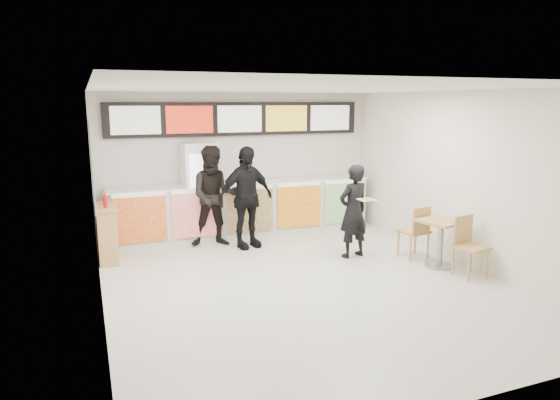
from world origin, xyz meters
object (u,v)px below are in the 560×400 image
customer_mid (246,197)px  cafe_table (441,235)px  condiment_ledge (107,233)px  service_counter (245,209)px  drinks_fridge (201,191)px  customer_main (353,211)px  customer_left (214,196)px

customer_mid → cafe_table: bearing=-52.8°
cafe_table → condiment_ledge: 5.86m
service_counter → customer_mid: customer_mid is taller
drinks_fridge → customer_mid: (0.68, -0.91, -0.01)m
customer_mid → customer_main: bearing=-50.8°
service_counter → condiment_ledge: size_ratio=4.63×
customer_left → customer_mid: 0.64m
customer_main → service_counter: bearing=-69.0°
drinks_fridge → cafe_table: 4.75m
cafe_table → drinks_fridge: bearing=124.6°
service_counter → customer_main: size_ratio=3.25×
drinks_fridge → condiment_ledge: 2.11m
customer_main → condiment_ledge: size_ratio=1.42×
customer_left → cafe_table: 4.27m
customer_main → condiment_ledge: bearing=-29.7°
service_counter → customer_main: (1.38, -2.19, 0.28)m
drinks_fridge → customer_left: bearing=-75.0°
drinks_fridge → customer_mid: drinks_fridge is taller
service_counter → cafe_table: bearing=-52.4°
customer_mid → drinks_fridge: bearing=114.6°
cafe_table → customer_mid: bearing=127.6°
condiment_ledge → drinks_fridge: bearing=23.1°
cafe_table → condiment_ledge: (-5.32, 2.45, -0.06)m
service_counter → cafe_table: 4.09m
customer_left → customer_mid: customer_mid is taller
drinks_fridge → customer_main: (2.31, -2.20, -0.15)m
service_counter → condiment_ledge: (-2.82, -0.79, -0.06)m
customer_main → condiment_ledge: 4.44m
customer_main → customer_left: customer_left is taller
drinks_fridge → cafe_table: size_ratio=1.15×
customer_main → cafe_table: customer_main is taller
customer_left → customer_mid: bearing=-23.7°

